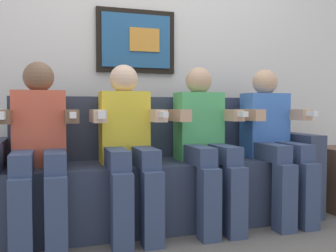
% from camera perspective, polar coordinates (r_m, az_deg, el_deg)
% --- Properties ---
extents(ground_plane, '(6.13, 6.13, 0.00)m').
position_cam_1_polar(ground_plane, '(2.48, 1.08, -16.55)').
color(ground_plane, '#66605B').
extents(back_wall_assembly, '(4.72, 0.10, 2.60)m').
position_cam_1_polar(back_wall_assembly, '(3.11, -3.49, 11.69)').
color(back_wall_assembly, silver).
rests_on(back_wall_assembly, ground_plane).
extents(couch, '(2.32, 0.58, 0.90)m').
position_cam_1_polar(couch, '(2.70, -1.13, -8.07)').
color(couch, '#333D56').
rests_on(couch, ground_plane).
extents(person_leftmost, '(0.46, 0.56, 1.11)m').
position_cam_1_polar(person_leftmost, '(2.39, -19.06, -2.54)').
color(person_leftmost, '#D8593F').
rests_on(person_leftmost, ground_plane).
extents(person_left_center, '(0.46, 0.56, 1.11)m').
position_cam_1_polar(person_left_center, '(2.43, -6.17, -2.30)').
color(person_left_center, yellow).
rests_on(person_left_center, ground_plane).
extents(person_right_center, '(0.46, 0.56, 1.11)m').
position_cam_1_polar(person_right_center, '(2.59, 5.68, -1.99)').
color(person_right_center, '#4CB266').
rests_on(person_right_center, ground_plane).
extents(person_rightmost, '(0.46, 0.56, 1.11)m').
position_cam_1_polar(person_rightmost, '(2.85, 15.78, -1.65)').
color(person_rightmost, '#3F72CC').
rests_on(person_rightmost, ground_plane).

